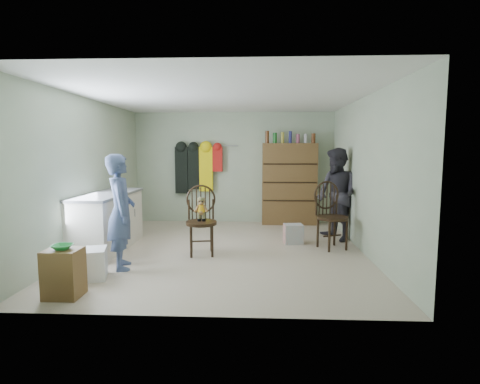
{
  "coord_description": "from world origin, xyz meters",
  "views": [
    {
      "loc": [
        0.54,
        -6.04,
        1.65
      ],
      "look_at": [
        0.25,
        0.2,
        0.95
      ],
      "focal_mm": 28.0,
      "sensor_mm": 36.0,
      "label": 1
    }
  ],
  "objects_px": {
    "chair_front": "(201,216)",
    "chair_far": "(330,213)",
    "dresser": "(289,183)",
    "counter": "(108,221)"
  },
  "relations": [
    {
      "from": "counter",
      "to": "chair_front",
      "type": "bearing_deg",
      "value": -7.8
    },
    {
      "from": "counter",
      "to": "chair_far",
      "type": "bearing_deg",
      "value": 3.64
    },
    {
      "from": "chair_front",
      "to": "dresser",
      "type": "relative_size",
      "value": 0.53
    },
    {
      "from": "chair_far",
      "to": "dresser",
      "type": "height_order",
      "value": "dresser"
    },
    {
      "from": "chair_front",
      "to": "dresser",
      "type": "distance_m",
      "value": 3.0
    },
    {
      "from": "chair_front",
      "to": "dresser",
      "type": "xyz_separation_m",
      "value": [
        1.6,
        2.52,
        0.3
      ]
    },
    {
      "from": "chair_front",
      "to": "chair_far",
      "type": "height_order",
      "value": "chair_far"
    },
    {
      "from": "counter",
      "to": "chair_front",
      "type": "distance_m",
      "value": 1.62
    },
    {
      "from": "chair_front",
      "to": "chair_far",
      "type": "distance_m",
      "value": 2.17
    },
    {
      "from": "counter",
      "to": "dresser",
      "type": "distance_m",
      "value": 3.96
    }
  ]
}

